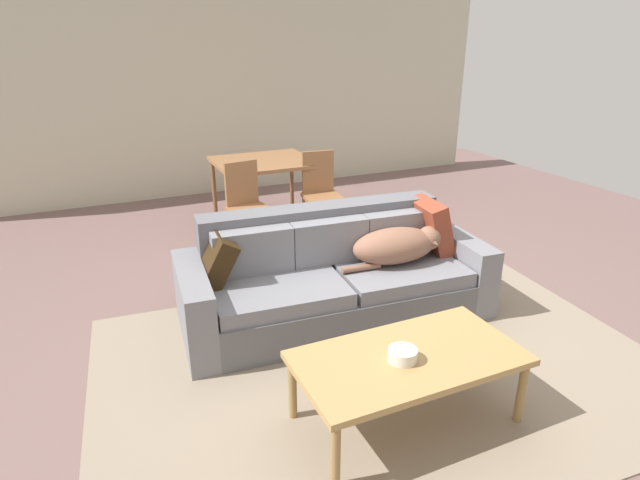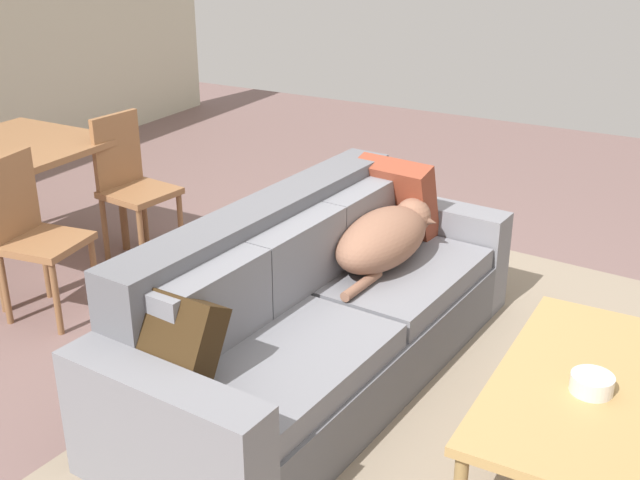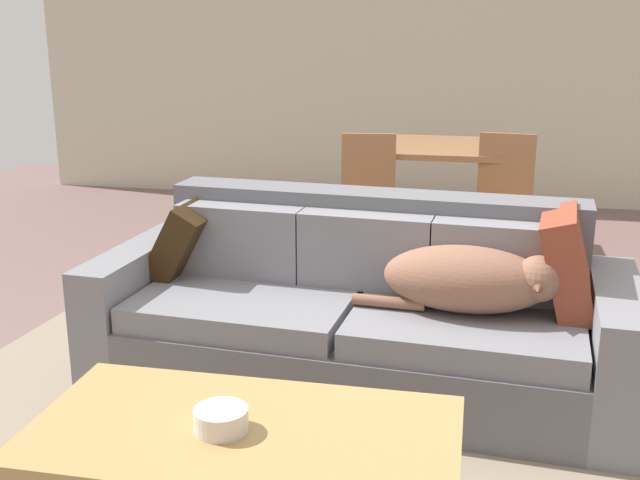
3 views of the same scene
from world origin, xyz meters
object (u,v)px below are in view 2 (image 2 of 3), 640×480
dining_chair_near_left (32,230)px  dining_chair_near_right (131,181)px  throw_pillow_by_right_arm (396,199)px  throw_pillow_by_left_arm (173,341)px  couch (314,315)px  coffee_table (586,391)px  dog_on_left_cushion (385,237)px  dining_table (6,159)px  bowl_on_coffee_table (592,383)px

dining_chair_near_left → dining_chair_near_right: dining_chair_near_right is taller
dining_chair_near_left → throw_pillow_by_right_arm: bearing=-65.0°
throw_pillow_by_left_arm → couch: bearing=-7.7°
throw_pillow_by_left_arm → coffee_table: bearing=-62.8°
dog_on_left_cushion → dining_chair_near_left: size_ratio=0.94×
throw_pillow_by_right_arm → coffee_table: (-1.05, -1.29, -0.23)m
dining_table → dining_chair_near_left: 0.78m
throw_pillow_by_right_arm → coffee_table: throw_pillow_by_right_arm is taller
dog_on_left_cushion → coffee_table: size_ratio=0.67×
coffee_table → bowl_on_coffee_table: (-0.06, -0.03, 0.08)m
couch → dining_chair_near_left: dining_chair_near_left is taller
dog_on_left_cushion → throw_pillow_by_right_arm: 0.42m
throw_pillow_by_right_arm → bowl_on_coffee_table: 1.73m
dog_on_left_cushion → dining_table: size_ratio=0.78×
bowl_on_coffee_table → dining_chair_near_left: dining_chair_near_left is taller
throw_pillow_by_right_arm → dining_chair_near_left: dining_chair_near_left is taller
couch → dining_chair_near_left: bearing=101.3°
dog_on_left_cushion → bowl_on_coffee_table: size_ratio=5.32×
dining_chair_near_right → dining_table: bearing=135.5°
dining_chair_near_right → dining_chair_near_left: bearing=-169.0°
couch → throw_pillow_by_right_arm: (0.90, -0.02, 0.31)m
throw_pillow_by_right_arm → dining_chair_near_right: bearing=97.4°
coffee_table → dining_chair_near_right: size_ratio=1.38×
coffee_table → dining_chair_near_left: 2.96m
couch → dining_table: (0.21, 2.29, 0.38)m
throw_pillow_by_left_arm → dining_table: size_ratio=0.33×
coffee_table → dining_chair_near_left: dining_chair_near_left is taller
couch → dining_chair_near_right: (0.67, 1.72, 0.20)m
throw_pillow_by_left_arm → dining_chair_near_right: bearing=45.7°
throw_pillow_by_left_arm → dining_chair_near_left: 1.68m
dining_chair_near_left → coffee_table: bearing=-97.5°
bowl_on_coffee_table → dining_chair_near_left: 2.98m
couch → coffee_table: size_ratio=1.90×
throw_pillow_by_left_arm → coffee_table: throw_pillow_by_left_arm is taller
couch → throw_pillow_by_right_arm: 0.95m
dining_table → couch: bearing=-95.3°
bowl_on_coffee_table → dining_table: dining_table is taller
throw_pillow_by_left_arm → dining_chair_near_left: dining_chair_near_left is taller
dog_on_left_cushion → dining_chair_near_left: 1.92m
coffee_table → dining_table: size_ratio=1.16×
dog_on_left_cushion → coffee_table: (-0.65, -1.16, -0.17)m
couch → coffee_table: bearing=-92.4°
dining_chair_near_right → couch: bearing=-104.7°
couch → coffee_table: 1.32m
couch → dining_table: size_ratio=2.21×
couch → bowl_on_coffee_table: 1.36m
couch → throw_pillow_by_left_arm: bearing=176.7°
couch → bowl_on_coffee_table: couch is taller
throw_pillow_by_left_arm → bowl_on_coffee_table: bearing=-65.1°
dining_table → coffee_table: bearing=-95.8°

